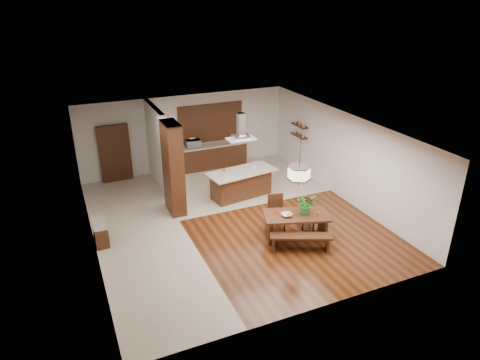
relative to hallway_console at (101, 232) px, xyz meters
name	(u,v)px	position (x,y,z in m)	size (l,w,h in m)	color
room_shell	(230,156)	(3.81, -0.20, 1.75)	(9.00, 9.04, 2.92)	#3D1B0B
tile_hallway	(142,238)	(1.06, -0.20, -0.31)	(2.50, 9.00, 0.01)	beige
tile_kitchen	(236,182)	(5.06, 2.30, -0.31)	(5.50, 4.00, 0.01)	beige
soffit_band	(230,128)	(3.81, -0.20, 2.57)	(8.00, 9.00, 0.02)	#391F0E
partition_pier	(173,168)	(2.41, 1.00, 1.14)	(0.45, 1.00, 2.90)	black
partition_stub	(157,147)	(2.41, 3.10, 1.14)	(0.18, 2.40, 2.90)	silver
hallway_console	(101,232)	(0.00, 0.00, 0.00)	(0.37, 0.88, 0.63)	black
hallway_doorway	(115,153)	(1.11, 4.20, 0.74)	(1.10, 0.20, 2.10)	black
rear_counter	(214,156)	(4.81, 4.00, 0.16)	(2.60, 0.62, 0.95)	black
kitchen_window	(210,123)	(4.81, 4.26, 1.44)	(2.60, 0.08, 1.50)	olive
shelf_lower	(299,136)	(7.68, 2.40, 1.08)	(0.26, 0.90, 0.04)	black
shelf_upper	(299,126)	(7.68, 2.40, 1.49)	(0.26, 0.90, 0.04)	black
dining_table	(296,221)	(5.06, -1.94, 0.23)	(1.98, 1.42, 0.74)	black
dining_bench	(300,243)	(4.85, -2.55, -0.08)	(1.65, 0.36, 0.46)	black
dining_chair_left	(277,213)	(4.81, -1.28, 0.21)	(0.46, 0.46, 1.04)	black
dining_chair_right	(307,214)	(5.65, -1.56, 0.14)	(0.40, 0.40, 0.91)	black
pendant_lantern	(300,164)	(5.06, -1.94, 1.93)	(0.64, 0.64, 1.31)	beige
foliage_plant	(305,204)	(5.31, -1.97, 0.72)	(0.52, 0.45, 0.58)	#2E7928
fruit_bowl	(287,215)	(4.76, -1.91, 0.47)	(0.30, 0.30, 0.07)	beige
napkin_cone	(276,210)	(4.57, -1.67, 0.54)	(0.13, 0.13, 0.21)	red
gold_ornament	(318,214)	(5.57, -2.23, 0.48)	(0.07, 0.07, 0.10)	gold
kitchen_island	(241,183)	(4.73, 1.13, 0.17)	(2.41, 1.32, 0.94)	black
range_hood	(241,126)	(4.73, 1.13, 2.15)	(0.90, 0.55, 0.87)	silver
island_cup	(254,168)	(5.16, 1.02, 0.68)	(0.13, 0.13, 0.10)	silver
microwave	(193,144)	(3.99, 3.97, 0.79)	(0.54, 0.37, 0.30)	silver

